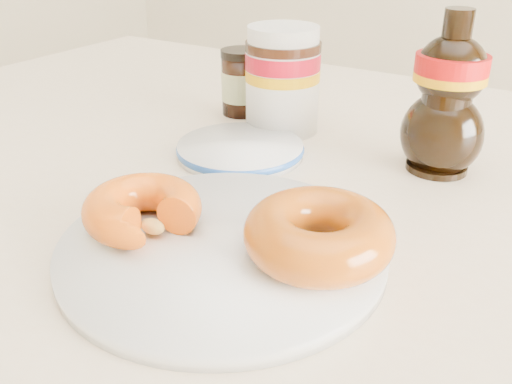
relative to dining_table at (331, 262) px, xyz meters
The scene contains 8 objects.
dining_table is the anchor object (origin of this frame).
plate 0.18m from the dining_table, 100.48° to the right, with size 0.26×0.26×0.01m.
donut_bitten 0.22m from the dining_table, 119.46° to the right, with size 0.10×0.10×0.03m, color #E1480C.
donut_whole 0.18m from the dining_table, 71.23° to the right, with size 0.11×0.11×0.04m, color #924209.
nutella_jar 0.23m from the dining_table, 137.37° to the left, with size 0.09×0.09×0.13m.
syrup_bottle 0.21m from the dining_table, 56.90° to the left, with size 0.08×0.07×0.16m, color black, non-canonical shape.
dark_jar 0.28m from the dining_table, 144.69° to the left, with size 0.05×0.05×0.09m.
blue_rim_saucer 0.16m from the dining_table, 169.33° to the left, with size 0.14×0.14×0.01m.
Camera 1 is at (0.20, -0.36, 1.00)m, focal length 40.00 mm.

